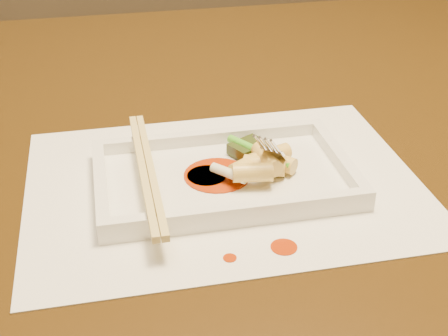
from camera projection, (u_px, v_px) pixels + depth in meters
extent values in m
cube|color=black|center=(158.00, 135.00, 0.78)|extent=(1.40, 0.90, 0.04)
cylinder|color=black|center=(424.00, 181.00, 1.39)|extent=(0.07, 0.07, 0.71)
cube|color=white|center=(224.00, 184.00, 0.64)|extent=(0.40, 0.30, 0.00)
cylinder|color=#AD2E05|center=(284.00, 247.00, 0.55)|extent=(0.02, 0.02, 0.00)
cylinder|color=#AD2E05|center=(230.00, 258.00, 0.54)|extent=(0.01, 0.01, 0.00)
cube|color=white|center=(224.00, 180.00, 0.64)|extent=(0.26, 0.16, 0.01)
cube|color=white|center=(210.00, 137.00, 0.70)|extent=(0.26, 0.01, 0.01)
cube|color=white|center=(241.00, 211.00, 0.57)|extent=(0.26, 0.01, 0.01)
cube|color=white|center=(101.00, 184.00, 0.61)|extent=(0.01, 0.14, 0.01)
cube|color=white|center=(339.00, 158.00, 0.66)|extent=(0.01, 0.14, 0.01)
cube|color=black|center=(248.00, 148.00, 0.67)|extent=(0.05, 0.04, 0.01)
cylinder|color=#EAEACC|center=(229.00, 173.00, 0.62)|extent=(0.03, 0.04, 0.01)
cylinder|color=#3DA41A|center=(259.00, 152.00, 0.65)|extent=(0.05, 0.08, 0.01)
cube|color=#D8BD6C|center=(143.00, 170.00, 0.61)|extent=(0.01, 0.23, 0.01)
cube|color=#D8BD6C|center=(151.00, 169.00, 0.62)|extent=(0.01, 0.23, 0.01)
cylinder|color=#AD2E05|center=(217.00, 175.00, 0.64)|extent=(0.07, 0.07, 0.00)
cylinder|color=#AD2E05|center=(207.00, 176.00, 0.64)|extent=(0.04, 0.04, 0.00)
cylinder|color=#EBD46E|center=(248.00, 166.00, 0.63)|extent=(0.04, 0.04, 0.02)
cylinder|color=#EBD46E|center=(265.00, 166.00, 0.64)|extent=(0.05, 0.04, 0.02)
cylinder|color=#EBD46E|center=(267.00, 159.00, 0.63)|extent=(0.02, 0.05, 0.02)
cylinder|color=#EBD46E|center=(270.00, 156.00, 0.65)|extent=(0.05, 0.03, 0.02)
cylinder|color=#EBD46E|center=(276.00, 161.00, 0.64)|extent=(0.04, 0.04, 0.02)
cylinder|color=#EBD46E|center=(253.00, 173.00, 0.61)|extent=(0.04, 0.02, 0.02)
cylinder|color=#EBD46E|center=(266.00, 163.00, 0.64)|extent=(0.03, 0.04, 0.02)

